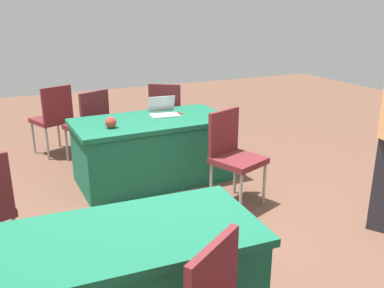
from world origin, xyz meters
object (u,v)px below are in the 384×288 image
(chair_tucked_right, at_px, (233,152))
(laptop_silver, at_px, (164,112))
(table_foreground, at_px, (152,150))
(yarn_ball, at_px, (111,122))
(chair_tucked_left, at_px, (89,122))
(chair_back_row, at_px, (167,113))
(chair_aisle, at_px, (54,116))
(scissors_red, at_px, (175,113))

(chair_tucked_right, height_order, laptop_silver, chair_tucked_right)
(table_foreground, height_order, laptop_silver, laptop_silver)
(yarn_ball, bearing_deg, chair_tucked_right, 144.31)
(chair_tucked_left, relative_size, yarn_ball, 7.98)
(table_foreground, bearing_deg, chair_tucked_right, 120.69)
(table_foreground, xyz_separation_m, chair_back_row, (-0.51, -0.81, 0.20))
(chair_back_row, bearing_deg, chair_tucked_left, -149.91)
(table_foreground, relative_size, laptop_silver, 4.99)
(chair_back_row, bearing_deg, chair_tucked_right, -53.32)
(chair_tucked_right, height_order, chair_back_row, chair_back_row)
(chair_tucked_left, distance_m, chair_aisle, 0.61)
(chair_aisle, distance_m, yarn_ball, 1.62)
(table_foreground, xyz_separation_m, laptop_silver, (-0.20, -0.12, 0.40))
(yarn_ball, distance_m, scissors_red, 0.89)
(chair_tucked_right, relative_size, laptop_silver, 2.73)
(scissors_red, bearing_deg, table_foreground, -127.95)
(chair_tucked_right, distance_m, laptop_silver, 1.10)
(chair_tucked_right, height_order, scissors_red, chair_tucked_right)
(chair_tucked_right, xyz_separation_m, yarn_ball, (1.03, -0.74, 0.24))
(chair_aisle, xyz_separation_m, chair_back_row, (-1.39, 0.59, 0.02))
(chair_tucked_left, relative_size, chair_back_row, 0.96)
(chair_back_row, xyz_separation_m, scissors_red, (0.17, 0.68, 0.17))
(chair_tucked_right, bearing_deg, chair_aisle, -78.68)
(yarn_ball, relative_size, scissors_red, 0.66)
(chair_tucked_left, xyz_separation_m, laptop_silver, (-0.71, 0.79, 0.23))
(yarn_ball, bearing_deg, scissors_red, -161.32)
(chair_tucked_right, height_order, chair_aisle, chair_tucked_right)
(chair_tucked_left, relative_size, laptop_silver, 2.69)
(chair_tucked_left, bearing_deg, scissors_red, -67.64)
(chair_tucked_left, bearing_deg, chair_aisle, 102.50)
(table_foreground, relative_size, chair_back_row, 1.79)
(chair_tucked_left, relative_size, chair_aisle, 0.99)
(chair_aisle, height_order, laptop_silver, chair_aisle)
(chair_aisle, bearing_deg, yarn_ball, -97.83)
(chair_tucked_right, relative_size, chair_back_row, 0.98)
(chair_aisle, bearing_deg, laptop_silver, -71.51)
(chair_tucked_right, distance_m, chair_aisle, 2.70)
(chair_back_row, distance_m, yarn_ball, 1.41)
(table_foreground, relative_size, scissors_red, 9.70)
(table_foreground, distance_m, chair_tucked_right, 1.06)
(yarn_ball, bearing_deg, table_foreground, -162.50)
(table_foreground, distance_m, chair_tucked_left, 1.06)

